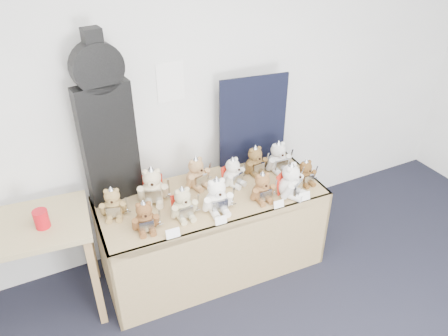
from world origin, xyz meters
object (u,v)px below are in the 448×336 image
teddy_front_end (305,173)px  teddy_back_centre_right (233,173)px  guitar_case (106,123)px  teddy_front_right (262,188)px  teddy_front_centre (217,197)px  teddy_back_right (255,161)px  display_table (215,216)px  teddy_back_far_left (113,204)px  teddy_back_centre_left (197,174)px  teddy_front_left (183,204)px  teddy_back_left (153,187)px  teddy_front_far_left (145,217)px  red_cup (41,219)px  teddy_front_far_right (291,181)px  side_table (15,243)px  teddy_back_end (278,158)px

teddy_front_end → teddy_back_centre_right: (-0.51, 0.24, 0.01)m
guitar_case → teddy_front_right: bearing=-35.9°
teddy_front_centre → teddy_front_right: 0.35m
guitar_case → teddy_back_right: bearing=-16.6°
display_table → teddy_back_far_left: size_ratio=6.75×
teddy_back_centre_left → teddy_front_left: bearing=-142.9°
guitar_case → teddy_back_left: (0.23, -0.17, -0.48)m
teddy_front_end → teddy_back_far_left: bearing=167.7°
teddy_front_far_left → teddy_back_far_left: 0.29m
teddy_front_far_left → teddy_back_far_left: (-0.15, 0.24, 0.00)m
red_cup → teddy_front_end: 1.91m
teddy_front_far_right → teddy_front_left: bearing=141.0°
red_cup → teddy_back_centre_left: bearing=6.8°
teddy_back_left → teddy_back_centre_left: 0.36m
display_table → teddy_front_centre: size_ratio=5.73×
teddy_front_end → teddy_back_left: (-1.13, 0.30, 0.03)m
teddy_front_right → teddy_back_far_left: same height
teddy_back_right → teddy_back_centre_left: bearing=171.5°
teddy_back_centre_right → teddy_front_end: bearing=-47.5°
red_cup → teddy_front_far_right: bearing=-9.5°
red_cup → teddy_back_centre_left: size_ratio=0.45×
guitar_case → teddy_back_right: 1.20m
display_table → teddy_back_centre_left: size_ratio=6.23×
guitar_case → teddy_front_left: guitar_case is taller
teddy_front_far_left → side_table: bearing=169.6°
teddy_back_centre_left → teddy_back_far_left: 0.67m
display_table → teddy_back_end: size_ratio=6.06×
side_table → teddy_front_left: 1.13m
teddy_back_centre_left → teddy_back_right: 0.49m
teddy_front_far_right → guitar_case: bearing=123.5°
guitar_case → teddy_front_far_right: size_ratio=4.09×
teddy_front_end → teddy_front_far_left: bearing=177.2°
teddy_back_left → side_table: bearing=-161.4°
teddy_front_far_right → teddy_back_left: 1.01m
guitar_case → teddy_back_centre_right: guitar_case is taller
side_table → guitar_case: bearing=20.6°
teddy_front_centre → teddy_front_end: bearing=5.8°
side_table → teddy_back_end: 2.01m
red_cup → display_table: bearing=-4.9°
teddy_front_far_left → teddy_front_centre: teddy_front_centre is taller
display_table → teddy_front_far_right: size_ratio=5.69×
red_cup → teddy_front_far_right: (1.70, -0.29, -0.05)m
red_cup → teddy_back_centre_right: (1.39, 0.03, -0.07)m
teddy_front_right → side_table: bearing=172.2°
side_table → teddy_back_left: size_ratio=3.32×
teddy_back_centre_right → teddy_front_far_right: bearing=-67.6°
teddy_back_centre_left → teddy_front_far_left: bearing=-163.1°
teddy_back_left → teddy_back_end: size_ratio=1.09×
teddy_front_right → teddy_back_right: bearing=71.3°
red_cup → teddy_front_right: bearing=-9.2°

